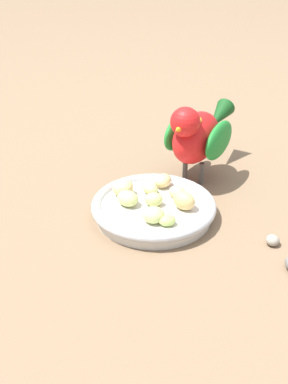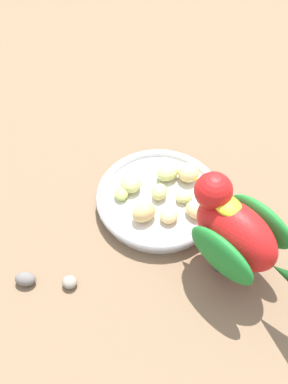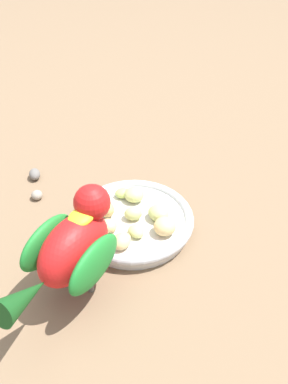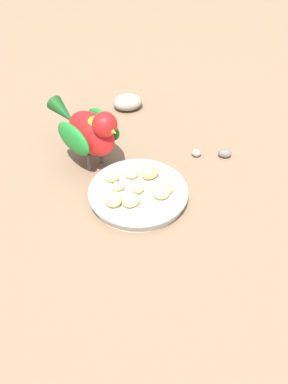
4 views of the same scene
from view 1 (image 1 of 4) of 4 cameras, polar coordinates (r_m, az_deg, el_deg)
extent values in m
plane|color=#7A6047|center=(0.80, 1.11, -2.69)|extent=(4.00, 4.00, 0.00)
cylinder|color=beige|center=(0.79, 0.87, -1.89)|extent=(0.17, 0.17, 0.02)
torus|color=#B7BABF|center=(0.79, 0.87, -1.27)|extent=(0.19, 0.19, 0.01)
ellipsoid|color=#C6D17A|center=(0.81, 0.74, 0.36)|extent=(0.03, 0.03, 0.02)
ellipsoid|color=#C6D17A|center=(0.78, 0.93, -0.69)|extent=(0.02, 0.03, 0.02)
ellipsoid|color=tan|center=(0.77, 4.45, -0.95)|extent=(0.04, 0.04, 0.03)
ellipsoid|color=#B2CC66|center=(0.74, 2.60, -3.09)|extent=(0.03, 0.03, 0.01)
ellipsoid|color=#E5C67F|center=(0.81, -2.25, 0.49)|extent=(0.04, 0.04, 0.03)
ellipsoid|color=#C6D17A|center=(0.74, 0.83, -2.49)|extent=(0.04, 0.04, 0.02)
ellipsoid|color=#E5C67F|center=(0.80, 3.67, 0.00)|extent=(0.04, 0.04, 0.02)
ellipsoid|color=#E5C67F|center=(0.83, 2.13, 1.24)|extent=(0.04, 0.04, 0.02)
ellipsoid|color=#C6D17A|center=(0.78, -1.72, -0.82)|extent=(0.04, 0.04, 0.02)
cylinder|color=#59544C|center=(0.88, 6.29, 2.05)|extent=(0.01, 0.01, 0.04)
cylinder|color=#59544C|center=(0.89, 4.54, 2.50)|extent=(0.01, 0.01, 0.04)
ellipsoid|color=red|center=(0.87, 5.75, 5.90)|extent=(0.13, 0.11, 0.08)
ellipsoid|color=#1E7F2D|center=(0.86, 8.20, 5.58)|extent=(0.09, 0.07, 0.06)
ellipsoid|color=#1E7F2D|center=(0.89, 3.84, 6.59)|extent=(0.09, 0.07, 0.06)
cone|color=#144719|center=(0.94, 8.11, 8.04)|extent=(0.08, 0.07, 0.05)
sphere|color=red|center=(0.81, 4.57, 7.57)|extent=(0.06, 0.06, 0.05)
cone|color=orange|center=(0.80, 3.85, 6.82)|extent=(0.03, 0.03, 0.02)
ellipsoid|color=yellow|center=(0.84, 5.27, 7.71)|extent=(0.05, 0.04, 0.01)
ellipsoid|color=gray|center=(0.75, 13.85, -5.11)|extent=(0.02, 0.02, 0.02)
ellipsoid|color=gray|center=(1.13, 4.18, 8.02)|extent=(0.02, 0.02, 0.02)
camera|label=2|loc=(0.88, 33.53, 32.90)|focal=41.78mm
camera|label=3|loc=(1.17, 0.02, 32.17)|focal=40.92mm
camera|label=4|loc=(0.81, -65.95, 30.04)|focal=46.94mm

